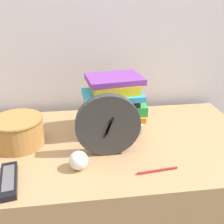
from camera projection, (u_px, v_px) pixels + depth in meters
wall_back at (80, 14)px, 1.22m from camera, size 6.00×0.04×2.40m
desk at (91, 211)px, 1.21m from camera, size 1.36×0.65×0.74m
desk_clock at (108, 126)px, 0.94m from camera, size 0.24×0.04×0.24m
book_stack at (115, 104)px, 1.09m from camera, size 0.27×0.21×0.24m
basket at (18, 130)px, 1.02m from camera, size 0.20×0.20×0.11m
tv_remote at (9, 180)px, 0.83m from camera, size 0.08×0.18×0.02m
crumpled_paper_ball at (79, 160)px, 0.89m from camera, size 0.07×0.07×0.07m
pen at (157, 170)px, 0.88m from camera, size 0.14×0.02×0.01m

